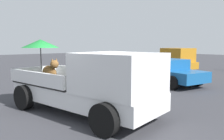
{
  "coord_description": "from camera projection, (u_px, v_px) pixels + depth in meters",
  "views": [
    {
      "loc": [
        5.91,
        -3.85,
        2.15
      ],
      "look_at": [
        -0.97,
        2.02,
        1.1
      ],
      "focal_mm": 36.84,
      "sensor_mm": 36.0,
      "label": 1
    }
  ],
  "objects": [
    {
      "name": "ground_plane",
      "position": [
        83.0,
        112.0,
        7.2
      ],
      "size": [
        80.0,
        80.0,
        0.0
      ],
      "primitive_type": "plane",
      "color": "#38383D"
    },
    {
      "name": "pickup_truck_main",
      "position": [
        92.0,
        83.0,
        6.82
      ],
      "size": [
        5.3,
        2.97,
        2.29
      ],
      "rotation": [
        0.0,
        0.0,
        0.18
      ],
      "color": "black",
      "rests_on": "ground"
    },
    {
      "name": "pickup_truck_far",
      "position": [
        167.0,
        60.0,
        17.81
      ],
      "size": [
        4.94,
        2.49,
        1.8
      ],
      "rotation": [
        0.0,
        0.0,
        -0.09
      ],
      "color": "black",
      "rests_on": "ground"
    },
    {
      "name": "parked_sedan_far",
      "position": [
        165.0,
        70.0,
        12.26
      ],
      "size": [
        4.52,
        2.46,
        1.33
      ],
      "rotation": [
        0.0,
        0.0,
        -0.15
      ],
      "color": "black",
      "rests_on": "ground"
    }
  ]
}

